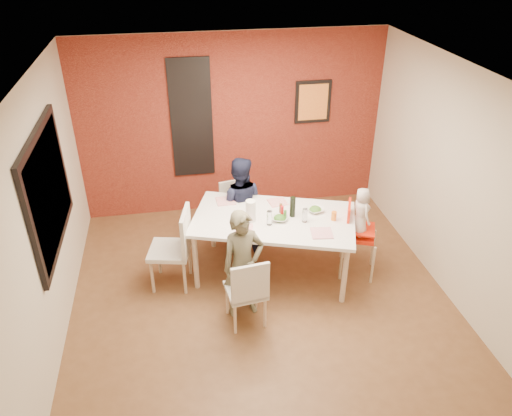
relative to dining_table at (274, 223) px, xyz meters
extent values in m
plane|color=brown|center=(-0.24, -0.42, -0.75)|extent=(4.50, 4.50, 0.00)
cube|color=white|center=(-0.24, -0.42, 1.95)|extent=(4.50, 4.50, 0.02)
cube|color=beige|center=(-0.24, 1.83, 0.60)|extent=(4.50, 0.02, 2.70)
cube|color=beige|center=(-0.24, -2.67, 0.60)|extent=(4.50, 0.02, 2.70)
cube|color=beige|center=(-2.49, -0.42, 0.60)|extent=(0.02, 4.50, 2.70)
cube|color=beige|center=(2.01, -0.42, 0.60)|extent=(0.02, 4.50, 2.70)
cube|color=maroon|center=(-0.24, 1.81, 0.60)|extent=(4.50, 0.02, 2.70)
cube|color=black|center=(-2.46, -0.22, 0.80)|extent=(0.05, 1.70, 1.30)
cube|color=black|center=(-2.45, -0.22, 0.80)|extent=(0.02, 1.55, 1.15)
cube|color=#B4BDC5|center=(-0.84, 1.80, 0.75)|extent=(0.55, 0.03, 1.70)
cube|color=black|center=(-0.84, 1.79, 0.75)|extent=(0.60, 0.03, 1.76)
cube|color=black|center=(0.96, 1.79, 0.90)|extent=(0.54, 0.03, 0.64)
cube|color=#F49A36|center=(0.96, 1.78, 0.90)|extent=(0.44, 0.01, 0.54)
cube|color=white|center=(0.00, 0.00, 0.05)|extent=(2.21, 1.67, 0.04)
cylinder|color=#CBB197|center=(-1.00, -0.15, -0.36)|extent=(0.07, 0.07, 0.78)
cylinder|color=#CBB197|center=(-0.70, 0.72, -0.36)|extent=(0.07, 0.07, 0.78)
cylinder|color=#CBB197|center=(0.70, -0.72, -0.36)|extent=(0.07, 0.07, 0.78)
cylinder|color=#CBB197|center=(1.00, 0.15, -0.36)|extent=(0.07, 0.07, 0.78)
cube|color=beige|center=(-0.49, -0.84, -0.32)|extent=(0.47, 0.47, 0.05)
cube|color=beige|center=(-0.47, -1.03, -0.08)|extent=(0.42, 0.09, 0.48)
cylinder|color=#CBB197|center=(-0.34, -0.65, -0.54)|extent=(0.03, 0.03, 0.41)
cylinder|color=#CBB197|center=(-0.30, -0.99, -0.54)|extent=(0.03, 0.03, 0.41)
cylinder|color=#CBB197|center=(-0.68, -0.69, -0.54)|extent=(0.03, 0.03, 0.41)
cylinder|color=#CBB197|center=(-0.64, -1.03, -0.54)|extent=(0.03, 0.03, 0.41)
cube|color=silver|center=(-0.33, 0.81, -0.33)|extent=(0.48, 0.48, 0.05)
cube|color=silver|center=(-0.37, 0.99, -0.10)|extent=(0.40, 0.12, 0.46)
cylinder|color=beige|center=(-0.46, 0.61, -0.55)|extent=(0.03, 0.03, 0.40)
cylinder|color=beige|center=(-0.53, 0.94, -0.55)|extent=(0.03, 0.03, 0.40)
cylinder|color=beige|center=(-0.14, 0.68, -0.55)|extent=(0.03, 0.03, 0.40)
cylinder|color=beige|center=(-0.20, 1.00, -0.55)|extent=(0.03, 0.03, 0.40)
cube|color=silver|center=(-1.30, 0.00, -0.25)|extent=(0.58, 0.58, 0.06)
cube|color=silver|center=(-1.08, -0.05, 0.02)|extent=(0.15, 0.48, 0.55)
cylinder|color=tan|center=(-1.45, 0.23, -0.51)|extent=(0.04, 0.04, 0.48)
cylinder|color=tan|center=(-1.06, 0.15, -0.51)|extent=(0.04, 0.04, 0.48)
cylinder|color=tan|center=(-1.53, -0.15, -0.51)|extent=(0.04, 0.04, 0.48)
cylinder|color=tan|center=(-1.14, -0.24, -0.51)|extent=(0.04, 0.04, 0.48)
cube|color=red|center=(1.06, -0.19, -0.18)|extent=(0.45, 0.45, 0.05)
cube|color=red|center=(0.91, -0.13, 0.05)|extent=(0.16, 0.34, 0.41)
cube|color=red|center=(1.06, -0.19, -0.09)|extent=(0.45, 0.45, 0.02)
cylinder|color=#C0AD8F|center=(1.17, -0.45, -0.48)|extent=(0.03, 0.03, 0.54)
cylinder|color=#C0AD8F|center=(0.81, -0.30, -0.48)|extent=(0.03, 0.03, 0.54)
cylinder|color=#C0AD8F|center=(1.32, -0.08, -0.48)|extent=(0.03, 0.03, 0.54)
cylinder|color=#C0AD8F|center=(0.95, 0.06, -0.48)|extent=(0.03, 0.03, 0.54)
imported|color=brown|center=(-0.49, -0.68, -0.08)|extent=(0.54, 0.41, 1.33)
imported|color=black|center=(-0.33, 0.65, -0.07)|extent=(0.76, 0.65, 1.36)
imported|color=beige|center=(1.04, -0.19, 0.16)|extent=(0.25, 0.34, 0.63)
cube|color=white|center=(-0.40, -0.17, 0.08)|extent=(0.24, 0.24, 0.01)
cube|color=white|center=(0.13, 0.36, 0.08)|extent=(0.25, 0.25, 0.01)
cube|color=white|center=(0.48, -0.45, 0.08)|extent=(0.27, 0.27, 0.01)
cube|color=white|center=(-0.53, 0.51, 0.08)|extent=(0.25, 0.25, 0.01)
imported|color=silver|center=(0.06, -0.07, 0.10)|extent=(0.25, 0.25, 0.05)
imported|color=white|center=(0.54, 0.05, 0.10)|extent=(0.25, 0.25, 0.05)
cylinder|color=black|center=(0.23, 0.00, 0.20)|extent=(0.07, 0.07, 0.26)
cylinder|color=white|center=(-0.09, -0.14, 0.17)|extent=(0.06, 0.06, 0.18)
cylinder|color=silver|center=(0.35, -0.15, 0.16)|extent=(0.06, 0.06, 0.18)
cylinder|color=white|center=(-0.29, -0.01, 0.21)|extent=(0.12, 0.12, 0.27)
cylinder|color=red|center=(0.10, 0.00, 0.15)|extent=(0.04, 0.04, 0.15)
cylinder|color=#346923|center=(0.12, -0.07, 0.14)|extent=(0.03, 0.03, 0.13)
cylinder|color=brown|center=(0.10, 0.06, 0.15)|extent=(0.04, 0.04, 0.15)
cylinder|color=orange|center=(0.71, -0.18, 0.13)|extent=(0.07, 0.07, 0.11)
camera|label=1|loc=(-1.14, -5.10, 3.26)|focal=35.00mm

